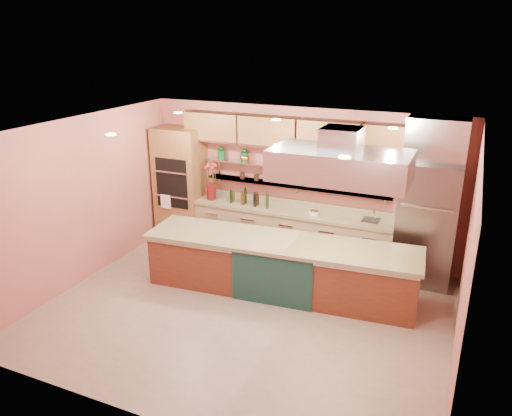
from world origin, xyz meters
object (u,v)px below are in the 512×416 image
at_px(flower_vase, 211,191).
at_px(copper_kettle, 245,158).
at_px(refrigerator, 426,224).
at_px(island, 280,266).
at_px(kitchen_scale, 314,212).
at_px(green_canister, 275,160).

height_order(flower_vase, copper_kettle, copper_kettle).
distance_m(refrigerator, flower_vase, 4.08).
bearing_deg(flower_vase, island, -34.13).
xyz_separation_m(island, copper_kettle, (-1.35, 1.57, 1.33)).
bearing_deg(flower_vase, kitchen_scale, 0.00).
xyz_separation_m(refrigerator, copper_kettle, (-3.43, 0.23, 0.74)).
distance_m(flower_vase, kitchen_scale, 2.13).
relative_size(kitchen_scale, copper_kettle, 0.86).
bearing_deg(copper_kettle, green_canister, 0.00).
distance_m(island, kitchen_scale, 1.45).
distance_m(flower_vase, green_canister, 1.47).
distance_m(refrigerator, copper_kettle, 3.52).
relative_size(refrigerator, copper_kettle, 11.61).
xyz_separation_m(flower_vase, green_canister, (1.27, 0.22, 0.72)).
bearing_deg(green_canister, flower_vase, -170.15).
bearing_deg(island, copper_kettle, 125.77).
height_order(kitchen_scale, copper_kettle, copper_kettle).
distance_m(copper_kettle, green_canister, 0.62).
height_order(refrigerator, island, refrigerator).
xyz_separation_m(island, green_canister, (-0.72, 1.57, 1.36)).
distance_m(kitchen_scale, green_canister, 1.22).
height_order(island, flower_vase, flower_vase).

